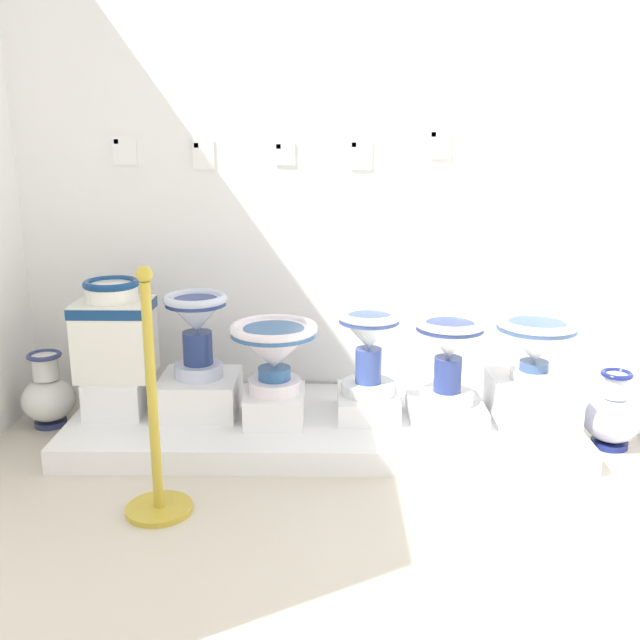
{
  "coord_description": "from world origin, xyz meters",
  "views": [
    {
      "loc": [
        1.67,
        -1.2,
        1.49
      ],
      "look_at": [
        1.62,
        2.15,
        0.61
      ],
      "focal_mm": 39.97,
      "sensor_mm": 36.0,
      "label": 1
    }
  ],
  "objects_px": {
    "antique_toilet_tall_cobalt": "(369,339)",
    "plinth_block_rightmost": "(531,398)",
    "info_placard_first": "(124,150)",
    "info_placard_third": "(285,153)",
    "antique_toilet_pale_glazed": "(115,329)",
    "plinth_block_tall_cobalt": "(368,403)",
    "plinth_block_pale_glazed": "(119,393)",
    "info_placard_second": "(203,154)",
    "info_placard_fifth": "(440,143)",
    "plinth_block_leftmost": "(200,394)",
    "plinth_block_central_ornate": "(446,411)",
    "antique_toilet_rightmost": "(536,339)",
    "info_placard_fourth": "(361,154)",
    "antique_toilet_squat_floral": "(274,347)",
    "decorative_vase_spare": "(48,395)",
    "antique_toilet_leftmost": "(197,323)",
    "stanchion_post_near_left": "(155,446)",
    "plinth_block_squat_floral": "(275,406)",
    "decorative_vase_corner": "(612,417)",
    "antique_toilet_central_ornate": "(449,346)"
  },
  "relations": [
    {
      "from": "info_placard_third",
      "to": "decorative_vase_corner",
      "type": "distance_m",
      "value": 2.11
    },
    {
      "from": "antique_toilet_tall_cobalt",
      "to": "plinth_block_pale_glazed",
      "type": "bearing_deg",
      "value": 178.36
    },
    {
      "from": "plinth_block_leftmost",
      "to": "antique_toilet_squat_floral",
      "type": "xyz_separation_m",
      "value": [
        0.39,
        -0.1,
        0.28
      ]
    },
    {
      "from": "plinth_block_squat_floral",
      "to": "plinth_block_rightmost",
      "type": "xyz_separation_m",
      "value": [
        1.27,
        0.06,
        0.03
      ]
    },
    {
      "from": "info_placard_first",
      "to": "info_placard_third",
      "type": "distance_m",
      "value": 0.84
    },
    {
      "from": "plinth_block_rightmost",
      "to": "antique_toilet_rightmost",
      "type": "xyz_separation_m",
      "value": [
        0.0,
        0.0,
        0.3
      ]
    },
    {
      "from": "plinth_block_pale_glazed",
      "to": "info_placard_fifth",
      "type": "relative_size",
      "value": 2.28
    },
    {
      "from": "plinth_block_pale_glazed",
      "to": "info_placard_second",
      "type": "distance_m",
      "value": 1.31
    },
    {
      "from": "stanchion_post_near_left",
      "to": "decorative_vase_corner",
      "type": "bearing_deg",
      "value": 17.52
    },
    {
      "from": "plinth_block_central_ornate",
      "to": "info_placard_second",
      "type": "distance_m",
      "value": 1.82
    },
    {
      "from": "plinth_block_central_ornate",
      "to": "decorative_vase_spare",
      "type": "xyz_separation_m",
      "value": [
        -2.04,
        0.16,
        0.01
      ]
    },
    {
      "from": "info_placard_second",
      "to": "plinth_block_squat_floral",
      "type": "bearing_deg",
      "value": -53.7
    },
    {
      "from": "plinth_block_central_ornate",
      "to": "stanchion_post_near_left",
      "type": "distance_m",
      "value": 1.45
    },
    {
      "from": "plinth_block_rightmost",
      "to": "info_placard_first",
      "type": "bearing_deg",
      "value": 167.03
    },
    {
      "from": "plinth_block_pale_glazed",
      "to": "plinth_block_rightmost",
      "type": "height_order",
      "value": "plinth_block_rightmost"
    },
    {
      "from": "plinth_block_leftmost",
      "to": "plinth_block_central_ornate",
      "type": "xyz_separation_m",
      "value": [
        1.23,
        -0.08,
        -0.05
      ]
    },
    {
      "from": "plinth_block_tall_cobalt",
      "to": "antique_toilet_squat_floral",
      "type": "bearing_deg",
      "value": -169.43
    },
    {
      "from": "plinth_block_leftmost",
      "to": "plinth_block_tall_cobalt",
      "type": "relative_size",
      "value": 1.01
    },
    {
      "from": "info_placard_third",
      "to": "decorative_vase_spare",
      "type": "xyz_separation_m",
      "value": [
        -1.23,
        -0.35,
        -1.22
      ]
    },
    {
      "from": "antique_toilet_central_ornate",
      "to": "decorative_vase_corner",
      "type": "height_order",
      "value": "antique_toilet_central_ornate"
    },
    {
      "from": "info_placard_fifth",
      "to": "decorative_vase_corner",
      "type": "relative_size",
      "value": 0.4
    },
    {
      "from": "antique_toilet_rightmost",
      "to": "plinth_block_rightmost",
      "type": "bearing_deg",
      "value": 0.0
    },
    {
      "from": "antique_toilet_central_ornate",
      "to": "decorative_vase_corner",
      "type": "bearing_deg",
      "value": -3.88
    },
    {
      "from": "antique_toilet_tall_cobalt",
      "to": "plinth_block_rightmost",
      "type": "height_order",
      "value": "antique_toilet_tall_cobalt"
    },
    {
      "from": "plinth_block_tall_cobalt",
      "to": "stanchion_post_near_left",
      "type": "bearing_deg",
      "value": -138.9
    },
    {
      "from": "info_placard_fourth",
      "to": "plinth_block_central_ornate",
      "type": "bearing_deg",
      "value": -51.23
    },
    {
      "from": "info_placard_second",
      "to": "info_placard_fourth",
      "type": "distance_m",
      "value": 0.82
    },
    {
      "from": "plinth_block_leftmost",
      "to": "plinth_block_central_ornate",
      "type": "relative_size",
      "value": 1.07
    },
    {
      "from": "decorative_vase_corner",
      "to": "plinth_block_central_ornate",
      "type": "bearing_deg",
      "value": 176.12
    },
    {
      "from": "plinth_block_central_ornate",
      "to": "decorative_vase_corner",
      "type": "relative_size",
      "value": 0.94
    },
    {
      "from": "stanchion_post_near_left",
      "to": "plinth_block_pale_glazed",
      "type": "bearing_deg",
      "value": 115.3
    },
    {
      "from": "antique_toilet_squat_floral",
      "to": "decorative_vase_spare",
      "type": "bearing_deg",
      "value": 171.13
    },
    {
      "from": "antique_toilet_pale_glazed",
      "to": "info_placard_fifth",
      "type": "relative_size",
      "value": 3.16
    },
    {
      "from": "plinth_block_rightmost",
      "to": "stanchion_post_near_left",
      "type": "xyz_separation_m",
      "value": [
        -1.69,
        -0.75,
        0.07
      ]
    },
    {
      "from": "plinth_block_central_ornate",
      "to": "antique_toilet_central_ornate",
      "type": "bearing_deg",
      "value": 0.0
    },
    {
      "from": "info_placard_third",
      "to": "info_placard_fourth",
      "type": "xyz_separation_m",
      "value": [
        0.4,
        0.0,
        -0.0
      ]
    },
    {
      "from": "plinth_block_leftmost",
      "to": "info_placard_third",
      "type": "bearing_deg",
      "value": 46.28
    },
    {
      "from": "plinth_block_pale_glazed",
      "to": "plinth_block_squat_floral",
      "type": "height_order",
      "value": "plinth_block_pale_glazed"
    },
    {
      "from": "info_placard_fourth",
      "to": "info_placard_fifth",
      "type": "relative_size",
      "value": 1.01
    },
    {
      "from": "decorative_vase_spare",
      "to": "antique_toilet_squat_floral",
      "type": "bearing_deg",
      "value": -8.87
    },
    {
      "from": "antique_toilet_squat_floral",
      "to": "decorative_vase_spare",
      "type": "height_order",
      "value": "antique_toilet_squat_floral"
    },
    {
      "from": "antique_toilet_leftmost",
      "to": "plinth_block_rightmost",
      "type": "xyz_separation_m",
      "value": [
        1.66,
        -0.04,
        -0.37
      ]
    },
    {
      "from": "antique_toilet_pale_glazed",
      "to": "plinth_block_squat_floral",
      "type": "height_order",
      "value": "antique_toilet_pale_glazed"
    },
    {
      "from": "antique_toilet_pale_glazed",
      "to": "antique_toilet_central_ornate",
      "type": "relative_size",
      "value": 1.16
    },
    {
      "from": "antique_toilet_leftmost",
      "to": "info_placard_fifth",
      "type": "bearing_deg",
      "value": 19.65
    },
    {
      "from": "plinth_block_central_ornate",
      "to": "plinth_block_rightmost",
      "type": "height_order",
      "value": "plinth_block_rightmost"
    },
    {
      "from": "antique_toilet_central_ornate",
      "to": "decorative_vase_spare",
      "type": "xyz_separation_m",
      "value": [
        -2.04,
        0.16,
        -0.33
      ]
    },
    {
      "from": "info_placard_second",
      "to": "info_placard_first",
      "type": "bearing_deg",
      "value": 180.0
    },
    {
      "from": "antique_toilet_rightmost",
      "to": "info_placard_fourth",
      "type": "height_order",
      "value": "info_placard_fourth"
    },
    {
      "from": "antique_toilet_pale_glazed",
      "to": "plinth_block_tall_cobalt",
      "type": "relative_size",
      "value": 1.28
    }
  ]
}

